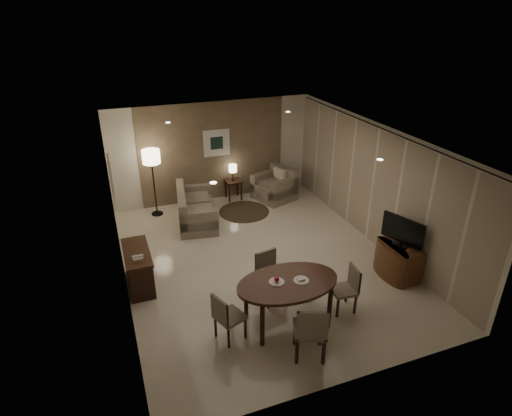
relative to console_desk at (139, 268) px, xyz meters
name	(u,v)px	position (x,y,z in m)	size (l,w,h in m)	color
room_shell	(253,195)	(2.49, 0.40, 0.98)	(5.50, 7.00, 2.70)	beige
taupe_accent	(213,152)	(2.49, 3.48, 0.98)	(3.96, 0.03, 2.70)	#7E6C4E
curtain_wall	(372,186)	(5.17, 0.00, 0.95)	(0.08, 6.70, 2.58)	#BCB092
curtain_rod	(380,128)	(5.17, 0.00, 2.27)	(0.03, 0.03, 6.80)	black
art_back_frame	(217,143)	(2.59, 3.46, 1.23)	(0.72, 0.03, 0.72)	silver
art_back_canvas	(217,143)	(2.59, 3.44, 1.23)	(0.34, 0.01, 0.34)	black
art_left_frame	(111,177)	(-0.23, 1.20, 1.48)	(0.03, 0.60, 0.80)	silver
art_left_canvas	(112,177)	(-0.21, 1.20, 1.48)	(0.01, 0.46, 0.64)	gray
downlight_nl	(213,183)	(1.09, -1.80, 2.31)	(0.10, 0.10, 0.01)	white
downlight_nr	(380,160)	(3.89, -1.80, 2.31)	(0.10, 0.10, 0.01)	white
downlight_fl	(168,123)	(1.09, 1.80, 2.31)	(0.10, 0.10, 0.01)	white
downlight_fr	(288,112)	(3.89, 1.80, 2.31)	(0.10, 0.10, 0.01)	white
console_desk	(139,268)	(0.00, 0.00, 0.00)	(0.48, 1.20, 0.75)	#4A2917
telephone	(138,257)	(0.00, -0.30, 0.43)	(0.20, 0.14, 0.09)	white
tv_cabinet	(399,260)	(4.89, -1.50, -0.03)	(0.48, 0.90, 0.70)	brown
flat_tv	(403,231)	(4.87, -1.50, 0.65)	(0.06, 0.88, 0.60)	black
dining_table	(287,302)	(2.23, -1.98, 0.04)	(1.75, 1.10, 0.82)	#4A2917
chair_near	(310,329)	(2.24, -2.80, 0.13)	(0.49, 0.49, 1.01)	gray
chair_far	(272,278)	(2.22, -1.33, 0.09)	(0.45, 0.45, 0.94)	gray
chair_left	(230,316)	(1.21, -2.01, 0.06)	(0.42, 0.42, 0.87)	gray
chair_right	(343,290)	(3.29, -2.04, 0.05)	(0.41, 0.41, 0.84)	gray
plate_a	(277,282)	(2.05, -1.93, 0.45)	(0.26, 0.26, 0.02)	white
plate_b	(301,280)	(2.45, -2.03, 0.45)	(0.26, 0.26, 0.02)	white
fruit_apple	(277,279)	(2.05, -1.93, 0.51)	(0.09, 0.09, 0.09)	#BB1535
napkin	(301,279)	(2.45, -2.03, 0.48)	(0.12, 0.08, 0.03)	white
round_rug	(244,211)	(2.96, 2.34, -0.37)	(1.32, 1.32, 0.01)	#463D27
sofa	(196,206)	(1.67, 2.24, 0.05)	(0.90, 1.79, 0.84)	gray
armchair	(274,184)	(4.02, 2.83, 0.06)	(0.98, 0.93, 0.87)	gray
side_table	(233,190)	(2.96, 3.23, -0.10)	(0.43, 0.43, 0.55)	black
table_lamp	(233,172)	(2.96, 3.25, 0.43)	(0.22, 0.22, 0.50)	#FFEAC1
floor_lamp	(154,183)	(0.79, 3.01, 0.50)	(0.44, 0.44, 1.74)	#FFE5B7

